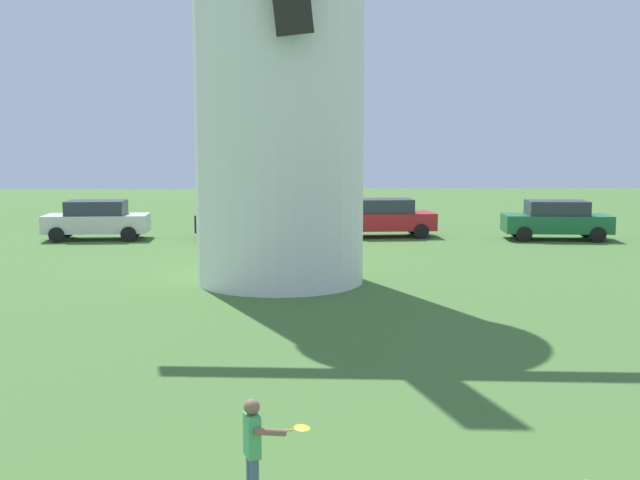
% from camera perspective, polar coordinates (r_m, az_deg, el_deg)
% --- Properties ---
extents(windmill, '(8.96, 5.36, 15.36)m').
position_cam_1_polar(windmill, '(22.16, -3.00, 16.09)').
color(windmill, white).
rests_on(windmill, ground_plane).
extents(player_far, '(0.77, 0.38, 1.18)m').
position_cam_1_polar(player_far, '(8.92, -4.74, -14.47)').
color(player_far, slate).
rests_on(player_far, ground_plane).
extents(parked_car_cream, '(4.15, 2.08, 1.56)m').
position_cam_1_polar(parked_car_cream, '(32.79, -15.82, 1.44)').
color(parked_car_cream, silver).
rests_on(parked_car_cream, ground_plane).
extents(parked_car_black, '(4.25, 1.94, 1.56)m').
position_cam_1_polar(parked_car_black, '(31.99, -5.08, 1.55)').
color(parked_car_black, '#1E232D').
rests_on(parked_car_black, ground_plane).
extents(parked_car_red, '(4.28, 2.12, 1.56)m').
position_cam_1_polar(parked_car_red, '(32.57, 4.59, 1.66)').
color(parked_car_red, red).
rests_on(parked_car_red, ground_plane).
extents(parked_car_green, '(4.27, 2.13, 1.56)m').
position_cam_1_polar(parked_car_green, '(32.91, 16.70, 1.43)').
color(parked_car_green, '#1E6638').
rests_on(parked_car_green, ground_plane).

